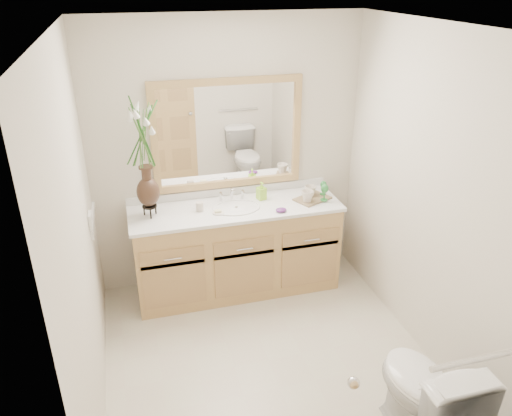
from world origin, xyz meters
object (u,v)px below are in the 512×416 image
object	(u,v)px
toilet	(424,395)
flower_vase	(143,145)
tray	(312,199)
soap_bottle	(261,192)
tumbler	(200,207)

from	to	relation	value
toilet	flower_vase	distance (m)	2.65
flower_vase	tray	world-z (taller)	flower_vase
toilet	flower_vase	world-z (taller)	flower_vase
flower_vase	soap_bottle	size ratio (longest dim) A/B	6.22
soap_bottle	tray	distance (m)	0.46
flower_vase	tumbler	world-z (taller)	flower_vase
toilet	flower_vase	xyz separation A→B (m)	(-1.43, 1.96, 1.08)
soap_bottle	tray	size ratio (longest dim) A/B	0.48
tumbler	flower_vase	bearing A→B (deg)	177.79
toilet	tray	size ratio (longest dim) A/B	2.45
tumbler	tray	bearing A→B (deg)	-2.00
toilet	tumbler	bearing A→B (deg)	-62.41
toilet	flower_vase	size ratio (longest dim) A/B	0.82
toilet	tray	bearing A→B (deg)	-89.94
toilet	tumbler	distance (m)	2.25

